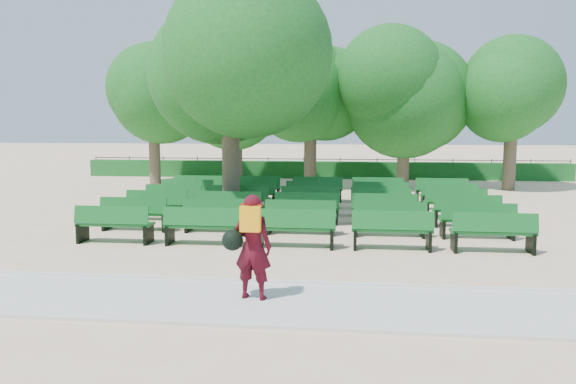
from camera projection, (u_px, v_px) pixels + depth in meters
The scene contains 9 objects.
ground at pixel (295, 225), 16.66m from camera, with size 120.00×120.00×0.00m, color beige.
paving at pixel (250, 303), 9.37m from camera, with size 30.00×2.20×0.06m, color silver.
curb at pixel (261, 282), 10.50m from camera, with size 30.00×0.12×0.10m, color silver.
hedge at pixel (321, 170), 30.41m from camera, with size 26.00×0.70×0.90m, color #185D21.
fence at pixel (322, 177), 30.86m from camera, with size 26.00×0.10×1.02m, color black, non-canonical shape.
tree_line at pixel (317, 186), 26.52m from camera, with size 21.80×6.80×7.04m, color #1A601E, non-canonical shape.
bench_array at pixel (308, 216), 17.62m from camera, with size 1.95×0.76×1.20m.
tree_among at pixel (230, 70), 17.36m from camera, with size 5.24×5.24×7.02m.
person at pixel (251, 245), 9.39m from camera, with size 0.87×0.55×1.78m.
Camera 1 is at (1.68, -16.33, 3.03)m, focal length 35.00 mm.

